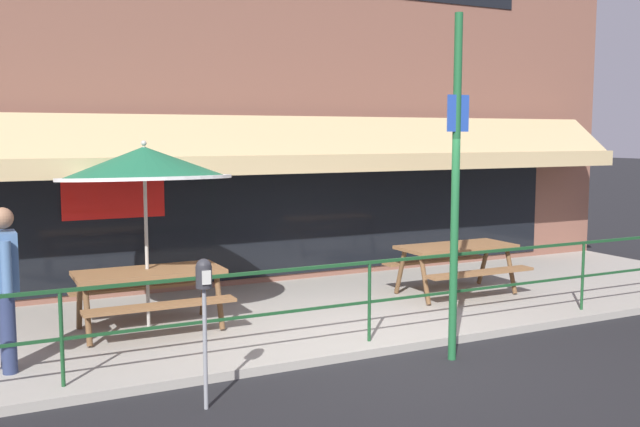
# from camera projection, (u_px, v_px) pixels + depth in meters

# --- Properties ---
(ground_plane) EXTENTS (120.00, 120.00, 0.00)m
(ground_plane) POSITION_uv_depth(u_px,v_px,m) (382.00, 356.00, 8.22)
(ground_plane) COLOR black
(patio_deck) EXTENTS (15.00, 4.00, 0.10)m
(patio_deck) POSITION_uv_depth(u_px,v_px,m) (308.00, 313.00, 9.99)
(patio_deck) COLOR #9E998E
(patio_deck) RESTS_ON ground
(restaurant_building) EXTENTS (15.00, 1.60, 7.99)m
(restaurant_building) POSITION_uv_depth(u_px,v_px,m) (248.00, 46.00, 11.54)
(restaurant_building) COLOR brown
(restaurant_building) RESTS_ON ground
(patio_railing) EXTENTS (13.84, 0.04, 0.97)m
(patio_railing) POSITION_uv_depth(u_px,v_px,m) (369.00, 283.00, 8.40)
(patio_railing) COLOR #194723
(patio_railing) RESTS_ON patio_deck
(picnic_table_left) EXTENTS (1.80, 1.42, 0.76)m
(picnic_table_left) POSITION_uv_depth(u_px,v_px,m) (149.00, 283.00, 8.88)
(picnic_table_left) COLOR brown
(picnic_table_left) RESTS_ON patio_deck
(picnic_table_centre) EXTENTS (1.80, 1.42, 0.76)m
(picnic_table_centre) POSITION_uv_depth(u_px,v_px,m) (456.00, 255.00, 10.89)
(picnic_table_centre) COLOR brown
(picnic_table_centre) RESTS_ON patio_deck
(patio_umbrella_left) EXTENTS (2.14, 2.14, 2.38)m
(patio_umbrella_left) POSITION_uv_depth(u_px,v_px,m) (144.00, 164.00, 8.81)
(patio_umbrella_left) COLOR #B7B2A8
(patio_umbrella_left) RESTS_ON patio_deck
(pedestrian_walking) EXTENTS (0.25, 0.62, 1.71)m
(pedestrian_walking) POSITION_uv_depth(u_px,v_px,m) (5.00, 280.00, 7.31)
(pedestrian_walking) COLOR navy
(pedestrian_walking) RESTS_ON patio_deck
(parking_meter_near) EXTENTS (0.15, 0.16, 1.42)m
(parking_meter_near) POSITION_uv_depth(u_px,v_px,m) (204.00, 288.00, 6.51)
(parking_meter_near) COLOR gray
(parking_meter_near) RESTS_ON ground
(street_sign_pole) EXTENTS (0.28, 0.09, 3.86)m
(street_sign_pole) POSITION_uv_depth(u_px,v_px,m) (455.00, 185.00, 7.89)
(street_sign_pole) COLOR #1E6033
(street_sign_pole) RESTS_ON ground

